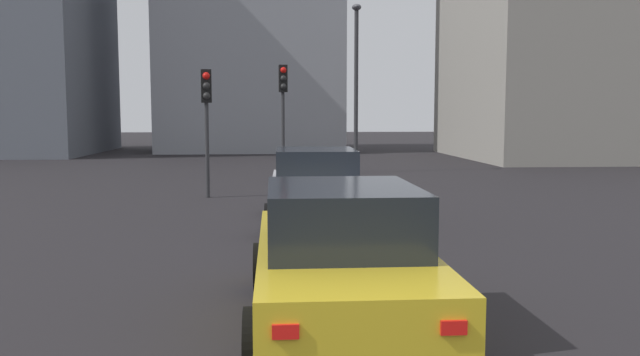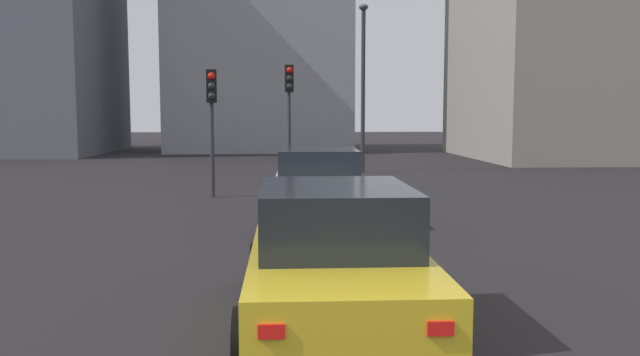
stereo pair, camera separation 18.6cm
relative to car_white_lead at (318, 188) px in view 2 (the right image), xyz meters
The scene contains 8 objects.
car_white_lead is the anchor object (origin of this frame).
car_yellow_second 6.54m from the car_white_lead, behind, with size 4.52×1.97×1.57m.
traffic_light_near_left 8.58m from the car_white_lead, ahead, with size 0.32×0.30×3.94m.
traffic_light_near_right 5.49m from the car_white_lead, 31.10° to the left, with size 0.33×0.31×3.52m.
street_lamp_kerbside 12.46m from the car_white_lead, 11.42° to the right, with size 0.56×0.36×6.55m.
building_facade_left 24.50m from the car_white_lead, 34.91° to the right, with size 12.18×9.44×9.85m, color gray.
building_facade_center 29.02m from the car_white_lead, ahead, with size 8.55×11.15×16.06m, color gray.
building_facade_right 31.47m from the car_white_lead, 32.14° to the left, with size 11.46×9.81×17.56m, color slate.
Camera 2 is at (-2.85, 0.51, 2.31)m, focal length 35.92 mm.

